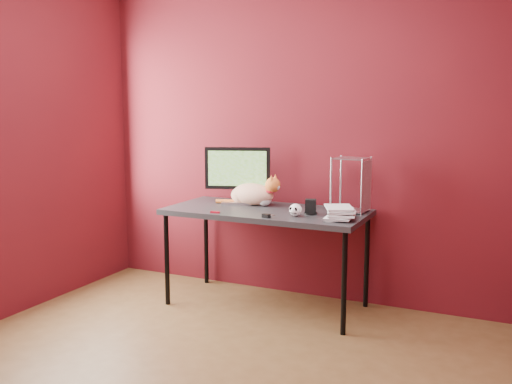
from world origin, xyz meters
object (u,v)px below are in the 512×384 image
at_px(monitor, 237,172).
at_px(cat, 253,194).
at_px(speaker, 311,207).
at_px(desk, 266,216).
at_px(skull_mug, 296,210).
at_px(book_stack, 329,148).

relative_size(monitor, cat, 0.92).
height_order(monitor, cat, monitor).
bearing_deg(speaker, desk, 156.59).
relative_size(desk, speaker, 13.81).
bearing_deg(skull_mug, monitor, 158.50).
bearing_deg(desk, skull_mug, -28.14).
height_order(desk, skull_mug, skull_mug).
bearing_deg(desk, speaker, -5.99).
distance_m(desk, skull_mug, 0.35).
bearing_deg(speaker, monitor, 147.10).
xyz_separation_m(speaker, book_stack, (0.16, -0.09, 0.44)).
height_order(desk, cat, cat).
bearing_deg(monitor, desk, -44.55).
relative_size(skull_mug, book_stack, 0.09).
bearing_deg(desk, monitor, 154.62).
height_order(monitor, skull_mug, monitor).
distance_m(cat, book_stack, 0.86).
bearing_deg(book_stack, skull_mug, -173.12).
bearing_deg(speaker, skull_mug, -137.09).
xyz_separation_m(desk, skull_mug, (0.30, -0.16, 0.10)).
height_order(skull_mug, speaker, speaker).
relative_size(skull_mug, speaker, 0.86).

